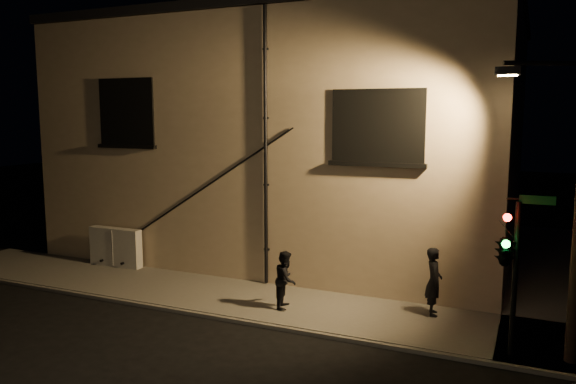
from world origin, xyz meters
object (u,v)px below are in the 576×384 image
at_px(pedestrian_a, 434,281).
at_px(pedestrian_b, 286,279).
at_px(traffic_signal, 506,249).
at_px(utility_cabinet, 116,247).

bearing_deg(pedestrian_a, pedestrian_b, 90.90).
bearing_deg(traffic_signal, pedestrian_b, 170.73).
distance_m(pedestrian_a, traffic_signal, 3.01).
bearing_deg(utility_cabinet, traffic_signal, -10.67).
height_order(pedestrian_b, traffic_signal, traffic_signal).
bearing_deg(traffic_signal, utility_cabinet, 169.33).
xyz_separation_m(utility_cabinet, pedestrian_b, (7.09, -1.48, 0.12)).
xyz_separation_m(pedestrian_a, pedestrian_b, (-3.74, -1.04, -0.12)).
relative_size(pedestrian_a, traffic_signal, 0.51).
bearing_deg(utility_cabinet, pedestrian_a, -2.31).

